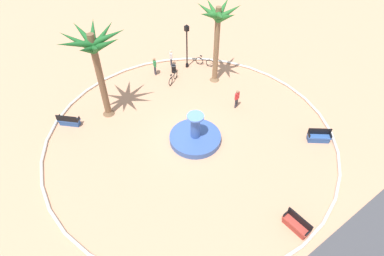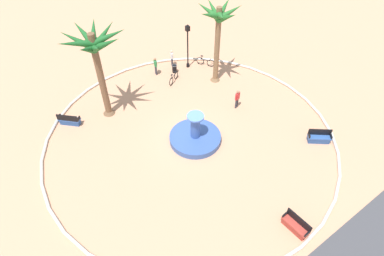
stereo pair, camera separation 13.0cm
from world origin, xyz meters
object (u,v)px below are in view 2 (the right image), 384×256
object	(u,v)px
bench_west	(319,138)
person_cyclist_photo	(155,65)
palm_tree_near_fountain	(95,51)
person_cyclist_helmet	(172,57)
palm_tree_by_curb	(218,24)
person_pedestrian_stroll	(237,98)
lamppost	(188,43)
bicycle_red_frame	(205,62)
fountain	(195,137)
bench_east	(295,226)
bicycle_by_lamppost	(174,78)
trash_bin	(174,68)
bench_north	(70,121)

from	to	relation	value
bench_west	person_cyclist_photo	distance (m)	14.61
palm_tree_near_fountain	person_cyclist_helmet	bearing A→B (deg)	-160.67
palm_tree_by_curb	person_pedestrian_stroll	xyz separation A→B (m)	(0.91, 3.81, -4.24)
palm_tree_near_fountain	lamppost	size ratio (longest dim) A/B	1.68
person_cyclist_helmet	bicycle_red_frame	bearing A→B (deg)	145.49
fountain	bicycle_red_frame	xyz separation A→B (m)	(-6.34, -7.15, 0.06)
bench_east	person_pedestrian_stroll	size ratio (longest dim) A/B	0.99
bicycle_red_frame	person_cyclist_photo	world-z (taller)	person_cyclist_photo
palm_tree_near_fountain	palm_tree_by_curb	distance (m)	9.44
bicycle_by_lamppost	person_pedestrian_stroll	xyz separation A→B (m)	(-2.13, 5.71, 0.53)
fountain	bench_west	size ratio (longest dim) A/B	2.32
palm_tree_near_fountain	bicycle_by_lamppost	size ratio (longest dim) A/B	4.68
palm_tree_by_curb	trash_bin	world-z (taller)	palm_tree_by_curb
bicycle_red_frame	person_pedestrian_stroll	distance (m)	6.36
palm_tree_by_curb	person_cyclist_photo	bearing A→B (deg)	-45.24
fountain	trash_bin	size ratio (longest dim) A/B	4.97
palm_tree_by_curb	person_pedestrian_stroll	bearing A→B (deg)	76.53
palm_tree_near_fountain	bench_east	xyz separation A→B (m)	(-4.13, 14.99, -5.07)
person_cyclist_photo	person_pedestrian_stroll	world-z (taller)	person_cyclist_photo
fountain	bicycle_red_frame	distance (m)	9.56
bench_north	lamppost	size ratio (longest dim) A/B	0.36
lamppost	bench_west	bearing A→B (deg)	98.98
palm_tree_near_fountain	bicycle_red_frame	distance (m)	11.25
fountain	bench_north	bearing A→B (deg)	-45.89
bench_west	person_pedestrian_stroll	xyz separation A→B (m)	(2.24, -6.16, 0.57)
person_cyclist_helmet	bench_west	bearing A→B (deg)	102.61
person_cyclist_helmet	person_cyclist_photo	xyz separation A→B (m)	(1.89, 0.31, 0.03)
bench_east	bicycle_red_frame	size ratio (longest dim) A/B	1.11
person_cyclist_photo	palm_tree_near_fountain	bearing A→B (deg)	22.51
bench_east	lamppost	size ratio (longest dim) A/B	0.39
person_cyclist_helmet	person_pedestrian_stroll	size ratio (longest dim) A/B	0.99
person_cyclist_helmet	person_cyclist_photo	distance (m)	1.92
bicycle_by_lamppost	person_pedestrian_stroll	bearing A→B (deg)	110.46
person_cyclist_helmet	palm_tree_near_fountain	bearing A→B (deg)	19.33
trash_bin	bicycle_red_frame	world-z (taller)	bicycle_red_frame
person_cyclist_helmet	person_cyclist_photo	size ratio (longest dim) A/B	0.97
trash_bin	person_cyclist_helmet	world-z (taller)	person_cyclist_helmet
person_pedestrian_stroll	person_cyclist_photo	bearing A→B (deg)	-69.72
bicycle_red_frame	person_cyclist_helmet	distance (m)	3.07
fountain	bicycle_red_frame	size ratio (longest dim) A/B	2.47
bench_north	person_cyclist_helmet	bearing A→B (deg)	-168.67
palm_tree_near_fountain	bench_west	xyz separation A→B (m)	(-10.66, 11.37, -5.07)
fountain	person_cyclist_photo	distance (m)	8.80
person_cyclist_helmet	bicycle_by_lamppost	bearing A→B (deg)	60.00
bench_west	person_cyclist_helmet	world-z (taller)	person_cyclist_helmet
bench_west	lamppost	xyz separation A→B (m)	(2.06, -13.04, 2.08)
bench_east	bicycle_red_frame	distance (m)	16.97
person_cyclist_photo	bicycle_red_frame	bearing A→B (deg)	162.19
bicycle_by_lamppost	person_cyclist_photo	bearing A→B (deg)	-70.31
lamppost	person_cyclist_photo	size ratio (longest dim) A/B	2.50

